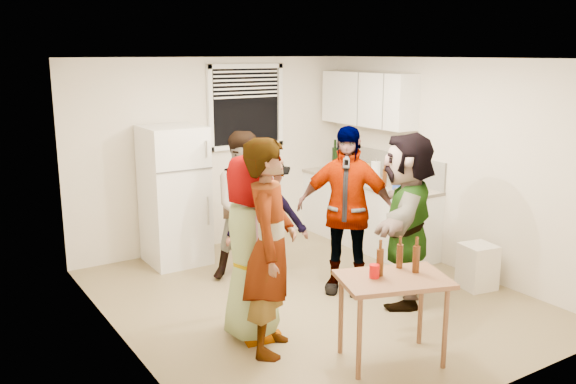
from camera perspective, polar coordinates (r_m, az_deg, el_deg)
room at (r=6.60m, az=2.27°, el=-9.88°), size 4.00×4.50×2.50m
window at (r=8.23m, az=-3.94°, el=7.98°), size 1.12×0.10×1.06m
refrigerator at (r=7.58m, az=-10.57°, el=-0.31°), size 0.70×0.70×1.70m
counter_lower at (r=8.31m, az=7.37°, el=-2.00°), size 0.60×2.20×0.86m
countertop at (r=8.21m, az=7.46°, el=1.03°), size 0.64×2.22×0.04m
backsplash at (r=8.35m, az=9.00°, el=2.59°), size 0.03×2.20×0.36m
upper_cabinets at (r=8.29m, az=7.48°, el=8.63°), size 0.34×1.60×0.70m
kettle at (r=8.26m, az=6.66°, el=1.28°), size 0.24×0.21×0.18m
paper_towel at (r=8.06m, az=8.17°, el=0.94°), size 0.12×0.12×0.27m
wine_bottle at (r=8.84m, az=4.39°, el=2.10°), size 0.08×0.08×0.33m
beer_bottle_counter at (r=7.81m, az=9.00°, el=0.53°), size 0.06×0.06×0.22m
blue_cup at (r=7.66m, az=10.08°, el=0.23°), size 0.10×0.10×0.13m
picture_frame at (r=8.56m, az=7.27°, el=2.22°), size 0.02×0.19×0.16m
trash_bin at (r=7.09m, az=17.32°, el=-6.66°), size 0.39×0.39×0.50m
serving_table at (r=5.46m, az=9.54°, el=-15.22°), size 1.03×0.84×0.75m
beer_bottle_table at (r=5.37m, az=10.36°, el=-6.98°), size 0.05×0.05×0.21m
red_cup at (r=5.11m, az=8.06°, el=-7.94°), size 0.08×0.08×0.11m
guest_grey at (r=5.80m, az=-3.33°, el=-13.24°), size 1.84×1.16×0.54m
guest_stripe at (r=5.56m, az=-1.62°, el=-14.45°), size 1.88×1.73×0.45m
guest_back_left at (r=7.20m, az=-3.73°, el=-7.90°), size 1.28×1.87×0.65m
guest_back_right at (r=7.08m, az=-1.94°, el=-8.26°), size 1.32×1.68×0.55m
guest_black at (r=6.83m, az=5.24°, el=-9.11°), size 2.06×2.01×0.44m
guest_orange at (r=6.65m, az=10.68°, el=-9.92°), size 2.44×2.44×0.53m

